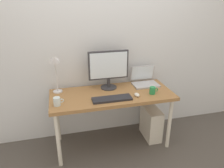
% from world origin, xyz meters
% --- Properties ---
extents(ground_plane, '(6.00, 6.00, 0.00)m').
position_xyz_m(ground_plane, '(0.00, 0.00, 0.00)').
color(ground_plane, '#4C4742').
extents(back_wall, '(4.40, 0.04, 2.60)m').
position_xyz_m(back_wall, '(0.00, 0.36, 1.30)').
color(back_wall, silver).
rests_on(back_wall, ground_plane).
extents(desk, '(1.44, 0.60, 0.71)m').
position_xyz_m(desk, '(0.00, 0.00, 0.64)').
color(desk, olive).
rests_on(desk, ground_plane).
extents(monitor, '(0.49, 0.20, 0.47)m').
position_xyz_m(monitor, '(-0.00, 0.17, 0.98)').
color(monitor, '#333338').
rests_on(monitor, desk).
extents(laptop, '(0.32, 0.27, 0.23)m').
position_xyz_m(laptop, '(0.48, 0.19, 0.77)').
color(laptop, '#B2B2B7').
rests_on(laptop, desk).
extents(desk_lamp, '(0.11, 0.16, 0.48)m').
position_xyz_m(desk_lamp, '(-0.62, 0.17, 1.05)').
color(desk_lamp, silver).
rests_on(desk_lamp, desk).
extents(keyboard, '(0.44, 0.14, 0.02)m').
position_xyz_m(keyboard, '(-0.04, -0.16, 0.72)').
color(keyboard, '#232328').
rests_on(keyboard, desk).
extents(mouse, '(0.06, 0.09, 0.03)m').
position_xyz_m(mouse, '(0.26, -0.14, 0.73)').
color(mouse, silver).
rests_on(mouse, desk).
extents(coffee_mug, '(0.11, 0.07, 0.08)m').
position_xyz_m(coffee_mug, '(0.46, -0.13, 0.75)').
color(coffee_mug, '#268C4C').
rests_on(coffee_mug, desk).
extents(glass_cup, '(0.11, 0.07, 0.09)m').
position_xyz_m(glass_cup, '(-0.63, -0.15, 0.76)').
color(glass_cup, silver).
rests_on(glass_cup, desk).
extents(computer_tower, '(0.18, 0.36, 0.42)m').
position_xyz_m(computer_tower, '(0.54, 0.01, 0.21)').
color(computer_tower, silver).
rests_on(computer_tower, ground_plane).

